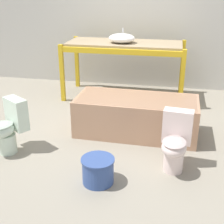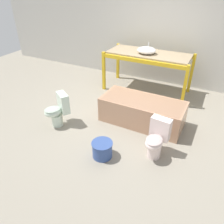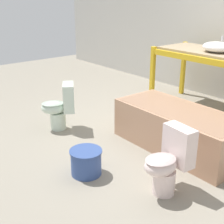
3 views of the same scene
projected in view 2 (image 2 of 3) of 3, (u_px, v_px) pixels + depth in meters
name	position (u px, v px, depth m)	size (l,w,h in m)	color
ground_plane	(130.00, 111.00, 5.04)	(12.00, 12.00, 0.00)	gray
warehouse_wall_rear	(162.00, 23.00, 5.69)	(10.80, 0.08, 3.20)	beige
shelving_rack	(148.00, 58.00, 5.49)	(2.17, 0.94, 1.03)	gold
sink_basin	(147.00, 50.00, 5.33)	(0.47, 0.41, 0.24)	white
bathtub_main	(142.00, 110.00, 4.51)	(1.70, 0.77, 0.53)	tan
toilet_near	(156.00, 139.00, 3.64)	(0.36, 0.51, 0.69)	silver
toilet_far	(58.00, 110.00, 4.42)	(0.52, 0.57, 0.69)	silver
bucket_white	(102.00, 149.00, 3.72)	(0.36, 0.36, 0.29)	#334C8C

